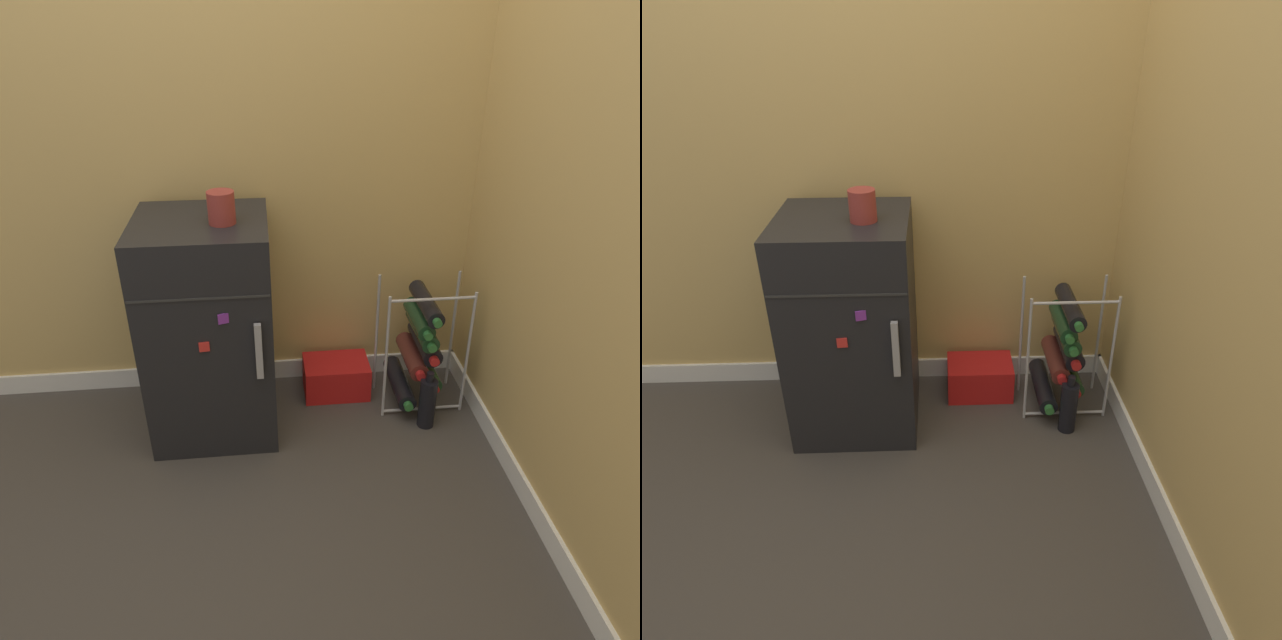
% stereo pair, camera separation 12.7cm
% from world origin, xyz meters
% --- Properties ---
extents(ground_plane, '(14.00, 14.00, 0.00)m').
position_xyz_m(ground_plane, '(0.00, 0.00, 0.00)').
color(ground_plane, '#423D38').
extents(wall_back, '(6.72, 0.07, 2.50)m').
position_xyz_m(wall_back, '(0.00, 0.63, 1.24)').
color(wall_back, tan).
rests_on(wall_back, ground_plane).
extents(mini_fridge, '(0.48, 0.50, 0.87)m').
position_xyz_m(mini_fridge, '(-0.23, 0.32, 0.44)').
color(mini_fridge, black).
rests_on(mini_fridge, ground_plane).
extents(wine_rack, '(0.35, 0.33, 0.56)m').
position_xyz_m(wine_rack, '(0.61, 0.36, 0.28)').
color(wine_rack, '#B2B2B7').
rests_on(wine_rack, ground_plane).
extents(soda_box, '(0.28, 0.19, 0.16)m').
position_xyz_m(soda_box, '(0.28, 0.46, 0.08)').
color(soda_box, red).
rests_on(soda_box, ground_plane).
extents(fridge_top_cup, '(0.09, 0.09, 0.11)m').
position_xyz_m(fridge_top_cup, '(-0.14, 0.28, 0.93)').
color(fridge_top_cup, maroon).
rests_on(fridge_top_cup, mini_fridge).
extents(loose_bottle_floor, '(0.07, 0.07, 0.26)m').
position_xyz_m(loose_bottle_floor, '(0.62, 0.19, 0.11)').
color(loose_bottle_floor, black).
rests_on(loose_bottle_floor, ground_plane).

